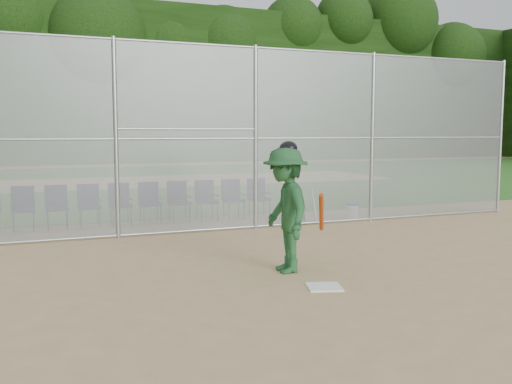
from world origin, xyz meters
name	(u,v)px	position (x,y,z in m)	size (l,w,h in m)	color
ground	(326,291)	(0.00, 0.00, 0.00)	(100.00, 100.00, 0.00)	tan
grass_strip	(120,182)	(0.00, 18.00, 0.01)	(100.00, 100.00, 0.00)	#2B681F
dirt_patch_far	(120,182)	(0.00, 18.00, 0.01)	(24.00, 24.00, 0.00)	tan
backstop_fence	(212,135)	(0.00, 5.00, 2.07)	(16.09, 0.09, 4.00)	gray
treeline	(110,57)	(0.00, 20.00, 5.50)	(81.00, 60.00, 11.00)	black
home_plate	(324,287)	(0.06, 0.15, 0.01)	(0.46, 0.46, 0.02)	white
batter_at_plate	(286,209)	(-0.05, 1.19, 0.97)	(1.01, 1.35, 2.00)	#205129
water_cooler	(353,211)	(3.74, 5.38, 0.20)	(0.31, 0.31, 0.40)	white
spare_bats	(303,206)	(2.28, 5.21, 0.42)	(0.66, 0.32, 0.84)	#D84C14
chair_1	(23,209)	(-3.77, 6.58, 0.48)	(0.54, 0.52, 0.96)	black
chair_2	(57,208)	(-3.08, 6.58, 0.48)	(0.54, 0.52, 0.96)	black
chair_3	(89,206)	(-2.39, 6.58, 0.48)	(0.54, 0.52, 0.96)	black
chair_4	(121,205)	(-1.70, 6.58, 0.48)	(0.54, 0.52, 0.96)	black
chair_5	(150,203)	(-1.01, 6.58, 0.48)	(0.54, 0.52, 0.96)	black
chair_6	(179,202)	(-0.32, 6.58, 0.48)	(0.54, 0.52, 0.96)	black
chair_7	(207,200)	(0.37, 6.58, 0.48)	(0.54, 0.52, 0.96)	black
chair_8	(234,199)	(1.06, 6.58, 0.48)	(0.54, 0.52, 0.96)	black
chair_9	(259,198)	(1.75, 6.58, 0.48)	(0.54, 0.52, 0.96)	black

